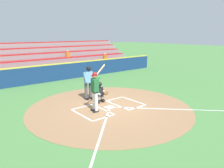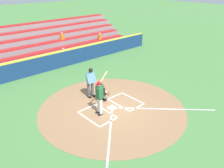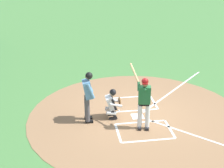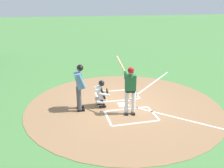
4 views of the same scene
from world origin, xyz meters
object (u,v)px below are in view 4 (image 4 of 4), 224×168
object	(u,v)px
batter	(130,87)
plate_umpire	(79,84)
baseball	(107,101)
catcher	(101,93)

from	to	relation	value
batter	plate_umpire	size ratio (longest dim) A/B	1.14
batter	baseball	xyz separation A→B (m)	(-1.36, -0.59, -1.06)
plate_umpire	baseball	size ratio (longest dim) A/B	25.20
plate_umpire	baseball	bearing A→B (deg)	115.11
catcher	baseball	xyz separation A→B (m)	(-0.43, 0.32, -0.55)
batter	plate_umpire	world-z (taller)	batter
batter	catcher	world-z (taller)	batter
plate_umpire	baseball	world-z (taller)	plate_umpire
batter	baseball	size ratio (longest dim) A/B	28.76
plate_umpire	batter	bearing A→B (deg)	65.81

